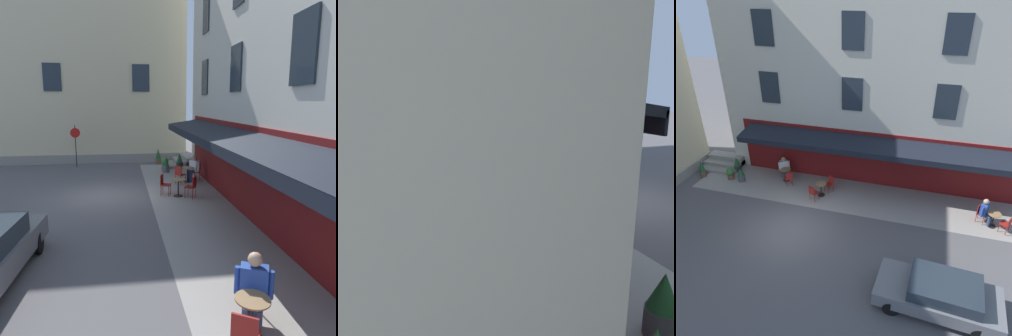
{
  "view_description": "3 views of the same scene",
  "coord_description": "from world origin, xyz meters",
  "views": [
    {
      "loc": [
        -13.87,
        -0.69,
        3.94
      ],
      "look_at": [
        -1.47,
        -2.44,
        1.45
      ],
      "focal_mm": 35.14,
      "sensor_mm": 36.0,
      "label": 1
    },
    {
      "loc": [
        7.35,
        -6.24,
        2.96
      ],
      "look_at": [
        -1.01,
        -3.11,
        0.95
      ],
      "focal_mm": 36.66,
      "sensor_mm": 36.0,
      "label": 2
    },
    {
      "loc": [
        -5.54,
        10.42,
        9.97
      ],
      "look_at": [
        -1.57,
        -3.74,
        1.5
      ],
      "focal_mm": 33.64,
      "sensor_mm": 36.0,
      "label": 3
    }
  ],
  "objects": [
    {
      "name": "ground_plane",
      "position": [
        0.0,
        0.0,
        0.0
      ],
      "size": [
        70.0,
        70.0,
        0.0
      ],
      "primitive_type": "plane",
      "color": "#565456"
    },
    {
      "name": "sidewalk_cafe_terrace",
      "position": [
        -3.25,
        -3.4,
        0.0
      ],
      "size": [
        20.5,
        3.2,
        0.01
      ],
      "primitive_type": "cube",
      "color": "gray",
      "rests_on": "ground_plane"
    },
    {
      "name": "cafe_table_near_entrance",
      "position": [
        -9.2,
        -2.77,
        0.49
      ],
      "size": [
        0.6,
        0.6,
        0.75
      ],
      "color": "black",
      "rests_on": "ground_plane"
    },
    {
      "name": "cafe_chair_red_corner_right",
      "position": [
        -9.74,
        -2.44,
        0.55
      ],
      "size": [
        0.55,
        0.55,
        0.91
      ],
      "color": "maroon",
      "rests_on": "ground_plane"
    },
    {
      "name": "cafe_chair_red_near_door",
      "position": [
        -8.63,
        -3.03,
        0.55
      ],
      "size": [
        0.53,
        0.53,
        0.91
      ],
      "color": "maroon",
      "rests_on": "ground_plane"
    },
    {
      "name": "cafe_table_mid_terrace",
      "position": [
        2.03,
        -3.93,
        0.49
      ],
      "size": [
        0.6,
        0.6,
        0.75
      ],
      "color": "black",
      "rests_on": "ground_plane"
    },
    {
      "name": "cafe_chair_red_under_awning",
      "position": [
        1.62,
        -3.44,
        0.55
      ],
      "size": [
        0.56,
        0.56,
        0.91
      ],
      "color": "maroon",
      "rests_on": "ground_plane"
    },
    {
      "name": "cafe_chair_red_corner_left",
      "position": [
        2.39,
        -4.45,
        0.55
      ],
      "size": [
        0.56,
        0.56,
        0.91
      ],
      "color": "maroon",
      "rests_on": "ground_plane"
    },
    {
      "name": "cafe_table_streetside",
      "position": [
        -0.46,
        -3.02,
        0.49
      ],
      "size": [
        0.6,
        0.6,
        0.75
      ],
      "color": "black",
      "rests_on": "ground_plane"
    },
    {
      "name": "cafe_chair_red_kerbside",
      "position": [
        -0.23,
        -2.44,
        0.55
      ],
      "size": [
        0.52,
        0.52,
        0.91
      ],
      "color": "maroon",
      "rests_on": "ground_plane"
    },
    {
      "name": "cafe_chair_red_back_row",
      "position": [
        -0.81,
        -3.55,
        0.55
      ],
      "size": [
        0.55,
        0.55,
        0.91
      ],
      "color": "maroon",
      "rests_on": "ground_plane"
    },
    {
      "name": "seated_patron_in_white",
      "position": [
        2.27,
        -4.27,
        0.7
      ],
      "size": [
        0.63,
        0.65,
        1.31
      ],
      "color": "navy",
      "rests_on": "ground_plane"
    },
    {
      "name": "seated_companion_in_blue",
      "position": [
        -8.82,
        -2.94,
        0.72
      ],
      "size": [
        0.67,
        0.65,
        1.35
      ],
      "color": "navy",
      "rests_on": "ground_plane"
    },
    {
      "name": "potted_plant_under_sign",
      "position": [
        4.56,
        -3.16,
        0.41
      ],
      "size": [
        0.41,
        0.41,
        0.85
      ],
      "color": "#4C4C51",
      "rests_on": "ground_plane"
    },
    {
      "name": "parked_car_grey",
      "position": [
        -6.77,
        2.5,
        0.71
      ],
      "size": [
        4.41,
        2.09,
        1.33
      ],
      "color": "slate",
      "rests_on": "ground_plane"
    }
  ]
}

